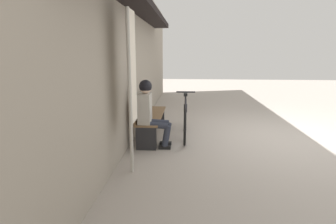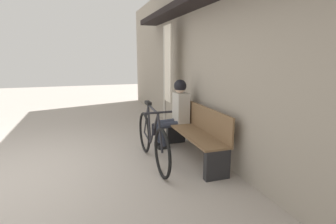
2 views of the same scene
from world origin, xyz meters
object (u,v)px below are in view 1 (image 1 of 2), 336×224
object	(u,v)px
park_bench_near	(149,117)
bicycle	(185,118)
person_seated	(150,109)
banner_pole	(132,76)

from	to	relation	value
park_bench_near	bicycle	world-z (taller)	bicycle
bicycle	person_seated	size ratio (longest dim) A/B	1.43
park_bench_near	banner_pole	distance (m)	1.85
bicycle	banner_pole	xyz separation A→B (m)	(-1.58, 0.75, 0.99)
bicycle	person_seated	xyz separation A→B (m)	(-0.66, 0.64, 0.32)
banner_pole	person_seated	bearing A→B (deg)	-6.84
park_bench_near	person_seated	world-z (taller)	person_seated
bicycle	person_seated	bearing A→B (deg)	136.18
person_seated	banner_pole	xyz separation A→B (m)	(-0.91, 0.11, 0.66)
bicycle	banner_pole	distance (m)	2.00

